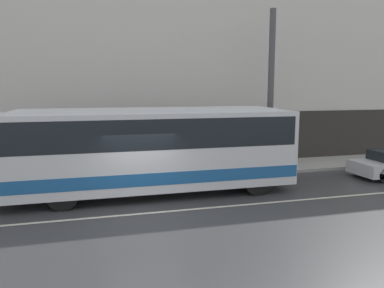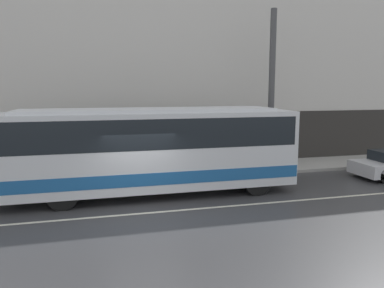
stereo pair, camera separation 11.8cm
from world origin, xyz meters
The scene contains 7 objects.
ground_plane centered at (0.00, 0.00, 0.00)m, with size 60.00×60.00×0.00m, color #38383A.
sidewalk centered at (0.00, 5.43, 0.07)m, with size 60.00×2.85×0.15m.
building_facade centered at (0.00, 7.00, 5.83)m, with size 60.00×0.35×12.08m.
lane_stripe centered at (0.00, 0.00, 0.00)m, with size 54.00×0.14×0.01m.
transit_bus centered at (0.55, 2.12, 1.86)m, with size 11.06×2.50×3.30m.
utility_pole_near centered at (6.86, 4.87, 3.95)m, with size 0.30×0.30×7.60m.
pedestrian_waiting centered at (1.70, 6.43, 0.84)m, with size 0.36×0.36×1.51m.
Camera 1 is at (-1.56, -11.73, 4.04)m, focal length 35.00 mm.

